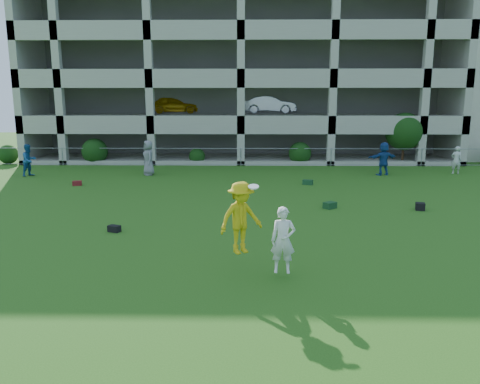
{
  "coord_description": "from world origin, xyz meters",
  "views": [
    {
      "loc": [
        0.51,
        -12.04,
        4.41
      ],
      "look_at": [
        0.23,
        3.0,
        1.4
      ],
      "focal_mm": 35.0,
      "sensor_mm": 36.0,
      "label": 1
    }
  ],
  "objects_px": {
    "bystander_a": "(29,160)",
    "crate_d": "(420,206)",
    "bystander_e": "(456,160)",
    "frisbee_contest": "(249,222)",
    "parking_garage": "(242,79)",
    "bystander_d": "(384,159)",
    "bystander_c": "(148,158)"
  },
  "relations": [
    {
      "from": "crate_d",
      "to": "bystander_c",
      "type": "bearing_deg",
      "value": 146.05
    },
    {
      "from": "bystander_a",
      "to": "bystander_e",
      "type": "distance_m",
      "value": 25.07
    },
    {
      "from": "bystander_c",
      "to": "bystander_e",
      "type": "xyz_separation_m",
      "value": [
        18.21,
        0.81,
        -0.19
      ]
    },
    {
      "from": "bystander_a",
      "to": "bystander_c",
      "type": "bearing_deg",
      "value": -58.81
    },
    {
      "from": "bystander_d",
      "to": "frisbee_contest",
      "type": "xyz_separation_m",
      "value": [
        -7.86,
        -15.88,
        0.38
      ]
    },
    {
      "from": "bystander_d",
      "to": "frisbee_contest",
      "type": "bearing_deg",
      "value": 45.86
    },
    {
      "from": "bystander_c",
      "to": "bystander_e",
      "type": "relative_size",
      "value": 1.23
    },
    {
      "from": "crate_d",
      "to": "frisbee_contest",
      "type": "relative_size",
      "value": 0.16
    },
    {
      "from": "bystander_e",
      "to": "bystander_d",
      "type": "bearing_deg",
      "value": 12.5
    },
    {
      "from": "crate_d",
      "to": "parking_garage",
      "type": "bearing_deg",
      "value": 109.25
    },
    {
      "from": "frisbee_contest",
      "to": "parking_garage",
      "type": "height_order",
      "value": "parking_garage"
    },
    {
      "from": "crate_d",
      "to": "frisbee_contest",
      "type": "bearing_deg",
      "value": -134.35
    },
    {
      "from": "bystander_e",
      "to": "crate_d",
      "type": "relative_size",
      "value": 4.71
    },
    {
      "from": "bystander_d",
      "to": "parking_garage",
      "type": "relative_size",
      "value": 0.06
    },
    {
      "from": "bystander_a",
      "to": "crate_d",
      "type": "distance_m",
      "value": 21.22
    },
    {
      "from": "bystander_c",
      "to": "crate_d",
      "type": "height_order",
      "value": "bystander_c"
    },
    {
      "from": "bystander_d",
      "to": "bystander_a",
      "type": "bearing_deg",
      "value": -15.81
    },
    {
      "from": "crate_d",
      "to": "frisbee_contest",
      "type": "distance_m",
      "value": 9.93
    },
    {
      "from": "bystander_d",
      "to": "crate_d",
      "type": "distance_m",
      "value": 8.92
    },
    {
      "from": "frisbee_contest",
      "to": "parking_garage",
      "type": "bearing_deg",
      "value": 91.1
    },
    {
      "from": "bystander_e",
      "to": "frisbee_contest",
      "type": "distance_m",
      "value": 20.57
    },
    {
      "from": "frisbee_contest",
      "to": "parking_garage",
      "type": "xyz_separation_m",
      "value": [
        -0.54,
        28.35,
        4.66
      ]
    },
    {
      "from": "bystander_a",
      "to": "frisbee_contest",
      "type": "bearing_deg",
      "value": -112.84
    },
    {
      "from": "bystander_a",
      "to": "crate_d",
      "type": "relative_size",
      "value": 5.28
    },
    {
      "from": "crate_d",
      "to": "frisbee_contest",
      "type": "xyz_separation_m",
      "value": [
        -6.89,
        -7.05,
        1.2
      ]
    },
    {
      "from": "bystander_c",
      "to": "bystander_d",
      "type": "bearing_deg",
      "value": 64.05
    },
    {
      "from": "bystander_a",
      "to": "parking_garage",
      "type": "xyz_separation_m",
      "value": [
        12.15,
        13.17,
        5.09
      ]
    },
    {
      "from": "bystander_e",
      "to": "crate_d",
      "type": "bearing_deg",
      "value": 65.15
    },
    {
      "from": "bystander_c",
      "to": "frisbee_contest",
      "type": "distance_m",
      "value": 16.71
    },
    {
      "from": "bystander_c",
      "to": "frisbee_contest",
      "type": "height_order",
      "value": "frisbee_contest"
    },
    {
      "from": "bystander_a",
      "to": "bystander_d",
      "type": "xyz_separation_m",
      "value": [
        20.56,
        0.71,
        0.04
      ]
    },
    {
      "from": "bystander_a",
      "to": "crate_d",
      "type": "xyz_separation_m",
      "value": [
        19.59,
        -8.12,
        -0.77
      ]
    }
  ]
}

